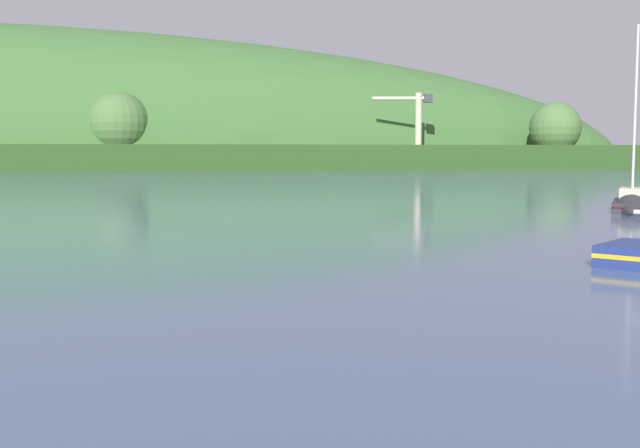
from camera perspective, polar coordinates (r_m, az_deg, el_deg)
The scene contains 2 objects.
dockside_crane at distance 167.69m, azimuth 7.06°, elevation 6.55°, with size 12.63×3.43×16.18m.
sailboat_far_left at distance 53.82m, azimuth 21.71°, elevation 1.15°, with size 5.38×7.66×12.72m.
Camera 1 is at (3.38, 8.34, 3.78)m, focal length 44.05 mm.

